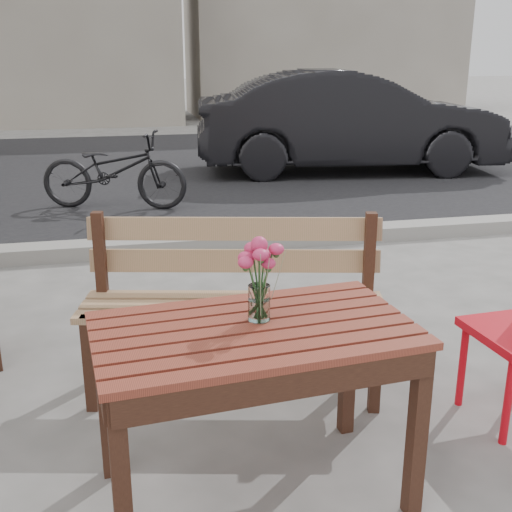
{
  "coord_description": "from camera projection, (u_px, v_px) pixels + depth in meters",
  "views": [
    {
      "loc": [
        -0.66,
        -2.13,
        1.59
      ],
      "look_at": [
        -0.19,
        -0.04,
        0.9
      ],
      "focal_mm": 45.0,
      "sensor_mm": 36.0,
      "label": 1
    }
  ],
  "objects": [
    {
      "name": "main_bench",
      "position": [
        234.0,
        283.0,
        3.05
      ],
      "size": [
        1.48,
        0.73,
        0.88
      ],
      "rotation": [
        0.0,
        0.0,
        -0.23
      ],
      "color": "#9D7E51",
      "rests_on": "ground"
    },
    {
      "name": "street",
      "position": [
        174.0,
        196.0,
        7.3
      ],
      "size": [
        30.0,
        8.12,
        0.12
      ],
      "color": "black",
      "rests_on": "ground"
    },
    {
      "name": "main_table",
      "position": [
        254.0,
        356.0,
        2.25
      ],
      "size": [
        1.16,
        0.74,
        0.68
      ],
      "rotation": [
        0.0,
        0.0,
        0.09
      ],
      "color": "maroon",
      "rests_on": "ground"
    },
    {
      "name": "parked_car",
      "position": [
        349.0,
        121.0,
        8.77
      ],
      "size": [
        4.3,
        1.95,
        1.37
      ],
      "primitive_type": "imported",
      "rotation": [
        0.0,
        0.0,
        1.45
      ],
      "color": "black",
      "rests_on": "ground"
    },
    {
      "name": "ground",
      "position": [
        299.0,
        462.0,
        2.6
      ],
      "size": [
        80.0,
        80.0,
        0.0
      ],
      "primitive_type": "plane",
      "color": "#5E5D5A",
      "rests_on": "ground"
    },
    {
      "name": "bicycle",
      "position": [
        114.0,
        170.0,
        6.72
      ],
      "size": [
        1.63,
        0.98,
        0.81
      ],
      "primitive_type": "imported",
      "rotation": [
        0.0,
        0.0,
        1.26
      ],
      "color": "black",
      "rests_on": "ground"
    },
    {
      "name": "main_vase",
      "position": [
        259.0,
        269.0,
        2.21
      ],
      "size": [
        0.17,
        0.17,
        0.31
      ],
      "color": "white",
      "rests_on": "main_table"
    }
  ]
}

